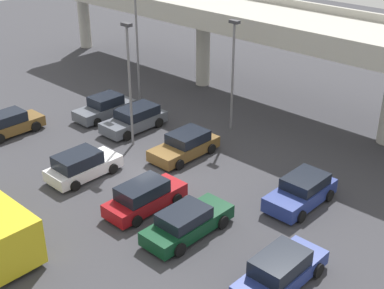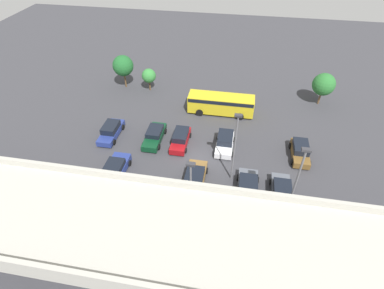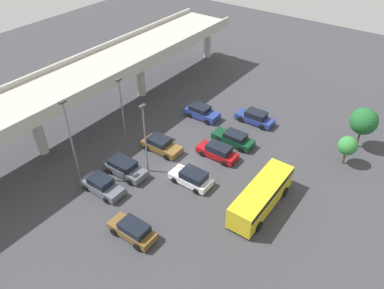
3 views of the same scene
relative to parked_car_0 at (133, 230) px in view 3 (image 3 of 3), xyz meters
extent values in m
plane|color=#38383D|center=(10.98, 2.31, -0.76)|extent=(104.72, 104.72, 0.00)
cube|color=#ADAAA0|center=(10.98, 16.33, 5.58)|extent=(48.87, 7.64, 0.90)
cube|color=#ADAAA0|center=(10.98, 12.66, 6.30)|extent=(48.87, 0.30, 0.55)
cube|color=#ADAAA0|center=(10.98, 20.00, 6.30)|extent=(48.87, 0.30, 0.55)
cylinder|color=#ADAAA0|center=(2.84, 16.33, 2.18)|extent=(1.15, 1.15, 5.89)
cylinder|color=#ADAAA0|center=(19.13, 16.33, 2.18)|extent=(1.15, 1.15, 5.89)
cylinder|color=#ADAAA0|center=(35.42, 16.33, 2.18)|extent=(1.15, 1.15, 5.89)
cube|color=brown|center=(0.00, 0.10, -0.21)|extent=(1.74, 4.38, 0.71)
cube|color=black|center=(0.00, -0.21, 0.48)|extent=(1.60, 2.53, 0.68)
cylinder|color=black|center=(-0.89, 1.46, -0.40)|extent=(0.22, 0.71, 0.71)
cylinder|color=black|center=(0.89, 1.46, -0.40)|extent=(0.22, 0.71, 0.71)
cylinder|color=black|center=(-0.89, -1.26, -0.40)|extent=(0.22, 0.71, 0.71)
cylinder|color=black|center=(0.89, -1.26, -0.40)|extent=(0.22, 0.71, 0.71)
cube|color=#515660|center=(2.35, 6.30, -0.23)|extent=(1.80, 4.57, 0.73)
cube|color=black|center=(2.35, 6.44, 0.48)|extent=(1.65, 2.18, 0.70)
cylinder|color=black|center=(3.27, 4.88, -0.46)|extent=(0.22, 0.60, 0.60)
cylinder|color=black|center=(1.43, 4.88, -0.46)|extent=(0.22, 0.60, 0.60)
cylinder|color=black|center=(3.27, 7.71, -0.46)|extent=(0.22, 0.60, 0.60)
cylinder|color=black|center=(1.43, 7.71, -0.46)|extent=(0.22, 0.60, 0.60)
cube|color=#515660|center=(5.56, 6.28, -0.20)|extent=(1.93, 4.67, 0.73)
cube|color=black|center=(5.56, 6.63, 0.48)|extent=(1.77, 2.78, 0.64)
cylinder|color=black|center=(6.55, 4.83, -0.42)|extent=(0.22, 0.68, 0.68)
cylinder|color=black|center=(4.58, 4.83, -0.42)|extent=(0.22, 0.68, 0.68)
cylinder|color=black|center=(6.55, 7.72, -0.42)|extent=(0.22, 0.68, 0.68)
cylinder|color=black|center=(4.58, 7.72, -0.42)|extent=(0.22, 0.68, 0.68)
cube|color=silver|center=(8.39, 0.02, -0.25)|extent=(1.87, 4.34, 0.69)
cube|color=black|center=(8.39, -0.37, 0.47)|extent=(1.72, 2.51, 0.73)
cylinder|color=black|center=(7.43, 1.36, -0.45)|extent=(0.22, 0.61, 0.61)
cylinder|color=black|center=(9.34, 1.36, -0.45)|extent=(0.22, 0.61, 0.61)
cylinder|color=black|center=(7.43, -1.33, -0.45)|extent=(0.22, 0.61, 0.61)
cylinder|color=black|center=(9.34, -1.33, -0.45)|extent=(0.22, 0.61, 0.61)
cube|color=brown|center=(10.85, 5.82, -0.23)|extent=(1.95, 4.63, 0.70)
cube|color=black|center=(10.85, 6.18, 0.44)|extent=(1.79, 2.38, 0.64)
cylinder|color=black|center=(11.85, 4.38, -0.44)|extent=(0.22, 0.64, 0.64)
cylinder|color=black|center=(9.86, 4.38, -0.44)|extent=(0.22, 0.64, 0.64)
cylinder|color=black|center=(11.85, 7.25, -0.44)|extent=(0.22, 0.64, 0.64)
cylinder|color=black|center=(9.86, 7.25, -0.44)|extent=(0.22, 0.64, 0.64)
cube|color=maroon|center=(13.53, 0.17, -0.24)|extent=(1.72, 4.58, 0.71)
cube|color=black|center=(13.53, -0.04, 0.46)|extent=(1.58, 2.60, 0.70)
cylinder|color=black|center=(12.65, 1.59, -0.46)|extent=(0.22, 0.60, 0.60)
cylinder|color=black|center=(14.41, 1.59, -0.46)|extent=(0.22, 0.60, 0.60)
cylinder|color=black|center=(12.65, -1.25, -0.46)|extent=(0.22, 0.60, 0.60)
cylinder|color=black|center=(14.41, -1.25, -0.46)|extent=(0.22, 0.60, 0.60)
cube|color=#0C381E|center=(16.71, 0.07, -0.22)|extent=(1.80, 4.90, 0.70)
cube|color=black|center=(16.71, -0.21, 0.42)|extent=(1.65, 2.42, 0.58)
cylinder|color=black|center=(15.79, 1.59, -0.42)|extent=(0.22, 0.68, 0.68)
cylinder|color=black|center=(17.63, 1.59, -0.42)|extent=(0.22, 0.68, 0.68)
cylinder|color=black|center=(15.79, -1.45, -0.42)|extent=(0.22, 0.68, 0.68)
cylinder|color=black|center=(17.63, -1.45, -0.42)|extent=(0.22, 0.68, 0.68)
cube|color=navy|center=(19.19, 6.07, -0.18)|extent=(1.90, 4.39, 0.79)
cube|color=black|center=(19.19, 6.45, 0.51)|extent=(1.75, 2.38, 0.59)
cylinder|color=black|center=(20.17, 4.71, -0.43)|extent=(0.22, 0.65, 0.65)
cylinder|color=black|center=(18.22, 4.71, -0.43)|extent=(0.22, 0.65, 0.65)
cylinder|color=black|center=(20.17, 7.43, -0.43)|extent=(0.22, 0.65, 0.65)
cylinder|color=black|center=(18.22, 7.43, -0.43)|extent=(0.22, 0.65, 0.65)
cube|color=navy|center=(22.09, 0.16, -0.24)|extent=(1.78, 4.80, 0.66)
cube|color=black|center=(22.09, 0.02, 0.45)|extent=(1.63, 2.49, 0.73)
cylinder|color=black|center=(21.18, 1.65, -0.42)|extent=(0.22, 0.68, 0.68)
cylinder|color=black|center=(23.00, 1.65, -0.42)|extent=(0.22, 0.68, 0.68)
cylinder|color=black|center=(21.18, -1.33, -0.42)|extent=(0.22, 0.68, 0.68)
cylinder|color=black|center=(23.00, -1.33, -0.42)|extent=(0.22, 0.68, 0.68)
cube|color=gold|center=(9.59, -7.20, 0.62)|extent=(8.59, 2.40, 2.24)
cube|color=black|center=(9.59, -7.20, 1.41)|extent=(8.41, 2.45, 0.49)
cylinder|color=black|center=(12.25, -5.98, -0.28)|extent=(0.95, 0.29, 0.95)
cylinder|color=black|center=(12.25, -8.42, -0.28)|extent=(0.95, 0.29, 0.95)
cylinder|color=black|center=(6.93, -5.98, -0.28)|extent=(0.95, 0.29, 0.95)
cylinder|color=black|center=(6.93, -8.42, -0.28)|extent=(0.95, 0.29, 0.95)
cylinder|color=slate|center=(2.34, 9.68, 3.66)|extent=(0.16, 0.16, 8.84)
cube|color=#333338|center=(2.34, 9.68, 8.18)|extent=(0.70, 0.35, 0.20)
cylinder|color=slate|center=(7.26, 4.71, 3.13)|extent=(0.16, 0.16, 7.78)
cube|color=#333338|center=(7.26, 4.71, 7.13)|extent=(0.70, 0.35, 0.20)
cylinder|color=slate|center=(10.36, 10.99, 2.92)|extent=(0.16, 0.16, 7.36)
cube|color=#333338|center=(10.36, 10.99, 6.70)|extent=(0.70, 0.35, 0.20)
cylinder|color=brown|center=(20.58, -11.40, -0.03)|extent=(0.24, 0.24, 1.45)
sphere|color=#337F38|center=(20.58, -11.40, 1.56)|extent=(2.04, 2.04, 2.04)
cylinder|color=brown|center=(24.44, -11.66, 0.32)|extent=(0.24, 0.24, 2.16)
sphere|color=#1E5B28|center=(24.44, -11.66, 2.68)|extent=(3.00, 3.00, 3.00)
camera|label=1|loc=(31.61, -15.41, 14.79)|focal=50.00mm
camera|label=2|loc=(7.51, 26.55, 21.96)|focal=28.00mm
camera|label=3|loc=(-14.22, -16.60, 24.92)|focal=35.00mm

